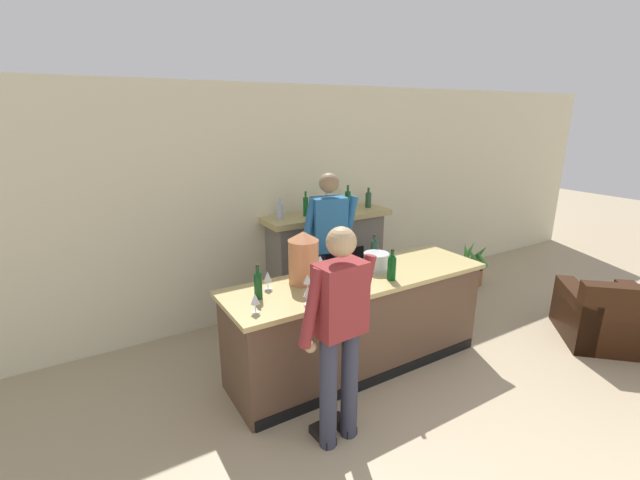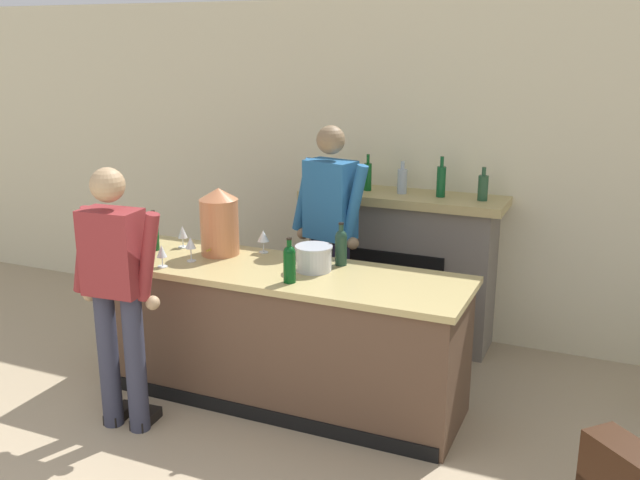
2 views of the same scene
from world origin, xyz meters
name	(u,v)px [view 2 (image 2 of 2)]	position (x,y,z in m)	size (l,w,h in m)	color
wall_back_panel	(349,167)	(0.00, 4.29, 1.38)	(12.00, 0.07, 2.75)	beige
bar_counter	(277,334)	(0.10, 2.70, 0.48)	(2.62, 0.78, 0.95)	brown
fireplace_stone	(402,266)	(0.58, 4.03, 0.64)	(1.63, 0.52, 1.56)	slate
person_customer	(117,290)	(-0.62, 1.95, 0.94)	(0.66, 0.32, 1.71)	#323345
person_bartender	(330,234)	(0.20, 3.39, 1.02)	(0.65, 0.37, 1.84)	#1E1C32
copper_dispenser	(219,221)	(-0.41, 2.84, 1.19)	(0.28, 0.31, 0.48)	#C0744A
ice_bucket_steel	(314,258)	(0.35, 2.76, 1.04)	(0.25, 0.25, 0.17)	silver
wine_bottle_burgundy_dark	(289,262)	(0.31, 2.48, 1.08)	(0.08, 0.08, 0.29)	#083F13
wine_bottle_riesling_slim	(154,233)	(-0.90, 2.73, 1.08)	(0.07, 0.07, 0.30)	#11401A
wine_bottle_cabernet_heavy	(341,246)	(0.47, 2.94, 1.09)	(0.08, 0.08, 0.30)	#1C3929
wine_glass_front_left	(162,252)	(-0.61, 2.42, 1.06)	(0.07, 0.07, 0.15)	silver
wine_glass_back_row	(191,244)	(-0.51, 2.61, 1.08)	(0.07, 0.07, 0.17)	silver
wine_glass_mid_counter	(120,242)	(-1.03, 2.50, 1.06)	(0.07, 0.07, 0.16)	silver
wine_glass_by_dispenser	(183,233)	(-0.75, 2.87, 1.06)	(0.07, 0.07, 0.16)	silver
wine_glass_front_right	(263,237)	(-0.15, 2.99, 1.07)	(0.08, 0.08, 0.17)	silver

